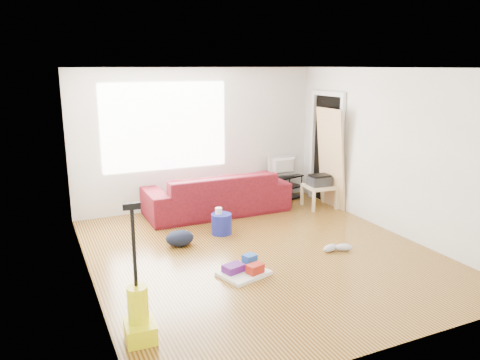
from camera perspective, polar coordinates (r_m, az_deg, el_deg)
name	(u,v)px	position (r m, az deg, el deg)	size (l,w,h in m)	color
room	(261,162)	(6.37, 2.60, 2.21)	(4.51, 5.01, 2.51)	#4D2B09
sofa	(217,213)	(8.30, -2.84, -3.98)	(2.49, 0.98, 0.73)	#400A0E
tv_stand	(284,187)	(9.11, 5.44, -0.84)	(0.75, 0.55, 0.46)	black
tv	(285,166)	(9.01, 5.50, 1.69)	(0.65, 0.09, 0.38)	black
side_table	(319,189)	(8.63, 9.63, -1.08)	(0.55, 0.55, 0.41)	tan
printer	(320,180)	(8.59, 9.68, -0.02)	(0.40, 0.32, 0.20)	#27272A
bucket	(222,233)	(7.29, -2.27, -6.53)	(0.32, 0.32, 0.32)	navy
toilet_paper	(219,221)	(7.23, -2.61, -4.97)	(0.11, 0.11, 0.10)	white
cleaning_tray	(244,270)	(5.92, 0.53, -10.87)	(0.67, 0.59, 0.20)	white
backpack	(180,245)	(6.88, -7.33, -7.92)	(0.41, 0.33, 0.23)	black
sneakers	(337,248)	(6.75, 11.72, -8.07)	(0.46, 0.24, 0.10)	silver
vacuum	(139,315)	(4.67, -12.21, -15.81)	(0.30, 0.34, 1.33)	#F3F40A
door_panel	(329,207)	(8.77, 10.75, -3.22)	(0.04, 0.72, 1.81)	tan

